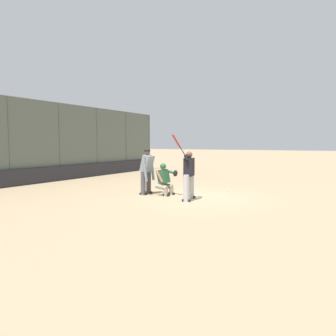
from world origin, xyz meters
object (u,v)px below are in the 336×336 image
Objects in this scene: umpire_home at (147,170)px; catcher_behind_plate at (165,179)px; baseball_loose at (227,190)px; batter_at_plate at (189,173)px.

catcher_behind_plate is at bearing 99.82° from umpire_home.
catcher_behind_plate is 2.79m from baseball_loose.
catcher_behind_plate is 16.42× the size of baseball_loose.
umpire_home reaches higher than baseball_loose.
batter_at_plate reaches higher than baseball_loose.
catcher_behind_plate is 0.79m from umpire_home.
batter_at_plate is 1.87× the size of catcher_behind_plate.
batter_at_plate is 1.31× the size of umpire_home.
batter_at_plate is 30.77× the size of baseball_loose.
batter_at_plate is 2.82m from baseball_loose.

